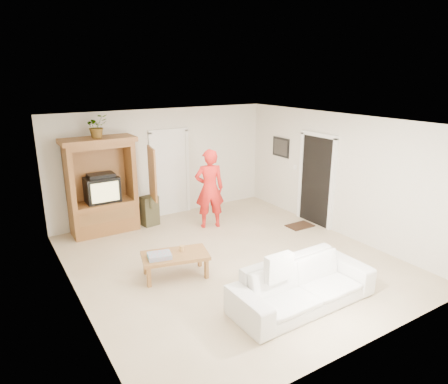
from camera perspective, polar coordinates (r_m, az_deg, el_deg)
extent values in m
plane|color=tan|center=(7.67, 0.90, -9.64)|extent=(6.00, 6.00, 0.00)
plane|color=white|center=(6.92, 1.00, 10.05)|extent=(6.00, 6.00, 0.00)
plane|color=silver|center=(9.76, -8.66, 4.08)|extent=(5.50, 0.00, 5.50)
plane|color=silver|center=(5.10, 19.74, -8.70)|extent=(5.50, 0.00, 5.50)
plane|color=silver|center=(6.22, -20.94, -4.20)|extent=(0.00, 6.00, 6.00)
plane|color=silver|center=(8.93, 15.97, 2.43)|extent=(0.00, 6.00, 6.00)
cube|color=brown|center=(9.21, -16.69, -3.39)|extent=(1.40, 0.60, 0.70)
cube|color=brown|center=(8.81, -21.26, 1.74)|extent=(0.10, 0.60, 1.20)
cube|color=brown|center=(9.11, -13.26, 2.92)|extent=(0.10, 0.60, 1.20)
cube|color=brown|center=(9.19, -17.64, 2.69)|extent=(1.40, 0.06, 1.20)
cube|color=brown|center=(8.81, -17.55, 6.44)|extent=(1.40, 0.60, 0.10)
cube|color=brown|center=(8.79, -17.61, 7.08)|extent=(1.52, 0.68, 0.10)
cube|color=brown|center=(8.79, -10.22, 2.61)|extent=(0.16, 0.67, 1.15)
cube|color=black|center=(9.05, -17.07, 0.39)|extent=(0.70, 0.52, 0.55)
cube|color=tan|center=(8.80, -16.60, -0.03)|extent=(0.58, 0.02, 0.42)
cube|color=black|center=(8.94, -17.19, 2.28)|extent=(0.55, 0.35, 0.08)
cube|color=olive|center=(8.91, -16.24, -3.33)|extent=(1.19, 0.03, 0.25)
cube|color=white|center=(9.86, -7.72, 2.57)|extent=(0.85, 0.05, 2.04)
cube|color=black|center=(9.38, 13.05, 1.55)|extent=(0.05, 0.90, 2.04)
cube|color=black|center=(10.19, 8.14, 6.35)|extent=(0.03, 0.60, 0.48)
cube|color=#382316|center=(9.40, 10.79, -4.75)|extent=(0.60, 0.40, 0.02)
imported|color=#4C7238|center=(8.73, -17.74, 8.94)|extent=(0.51, 0.47, 0.48)
imported|color=red|center=(8.94, -2.09, 0.47)|extent=(0.76, 0.62, 1.80)
imported|color=silver|center=(6.29, 11.19, -12.86)|extent=(2.30, 0.92, 0.67)
cube|color=olive|center=(6.98, -6.99, -9.01)|extent=(1.24, 0.87, 0.06)
cube|color=olive|center=(6.81, -10.69, -11.87)|extent=(0.07, 0.07, 0.36)
cube|color=olive|center=(7.22, -11.17, -10.14)|extent=(0.07, 0.07, 0.36)
cube|color=olive|center=(6.96, -2.53, -10.89)|extent=(0.07, 0.07, 0.36)
cube|color=olive|center=(7.37, -3.49, -9.27)|extent=(0.07, 0.07, 0.36)
cube|color=#C8425A|center=(6.85, -9.20, -8.98)|extent=(0.43, 0.36, 0.08)
cylinder|color=tan|center=(7.05, -6.06, -8.00)|extent=(0.08, 0.08, 0.10)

